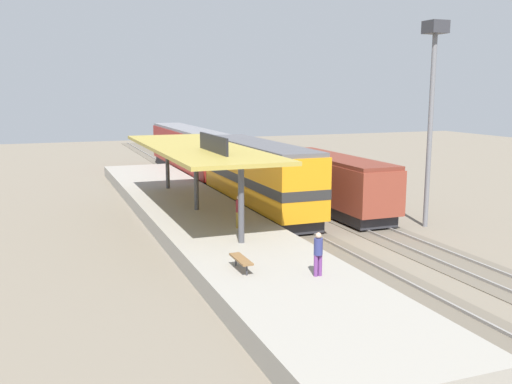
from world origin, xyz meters
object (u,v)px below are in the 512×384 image
passenger_carriage_single (189,151)px  person_waiting (318,252)px  platform_bench (241,260)px  freight_car (333,183)px  light_mast (433,81)px  person_walking (239,210)px  locomotive (258,176)px

passenger_carriage_single → person_waiting: size_ratio=11.70×
platform_bench → freight_car: 16.10m
platform_bench → light_mast: bearing=25.6°
platform_bench → passenger_carriage_single: (6.00, 31.68, 0.97)m
passenger_carriage_single → person_waiting: bearing=-96.0°
platform_bench → freight_car: freight_car is taller
platform_bench → person_waiting: size_ratio=0.99×
light_mast → person_waiting: (-11.28, -8.30, -6.54)m
passenger_carriage_single → light_mast: size_ratio=1.71×
freight_car → person_walking: size_ratio=7.02×
locomotive → person_walking: locomotive is taller
light_mast → freight_car: bearing=120.3°
passenger_carriage_single → person_walking: passenger_carriage_single is taller
person_waiting → platform_bench: bearing=146.2°
freight_car → person_waiting: size_ratio=7.02×
platform_bench → freight_car: size_ratio=0.14×
platform_bench → light_mast: (13.80, 6.61, 7.05)m
platform_bench → passenger_carriage_single: bearing=79.3°
passenger_carriage_single → person_walking: 25.28m
platform_bench → person_walking: 7.07m
locomotive → person_waiting: 15.77m
locomotive → passenger_carriage_single: locomotive is taller
passenger_carriage_single → light_mast: 26.95m
platform_bench → freight_car: (10.60, 12.10, 0.63)m
light_mast → locomotive: bearing=137.8°
freight_car → platform_bench: bearing=-131.2°
platform_bench → person_walking: bearing=71.5°
light_mast → person_waiting: size_ratio=6.84×
light_mast → person_walking: (-11.56, 0.07, -6.54)m
passenger_carriage_single → freight_car: bearing=-76.8°
locomotive → light_mast: light_mast is taller
person_walking → person_waiting: bearing=-88.1°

